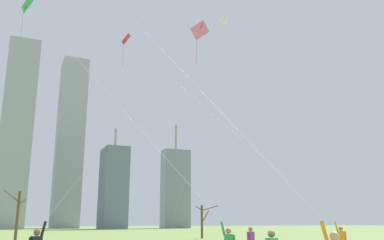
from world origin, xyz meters
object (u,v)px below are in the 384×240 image
distant_kite_drifting_right_white (219,39)px  kite_flyer_midfield_center_red (284,186)px  kite_flyer_foreground_left_pink (74,199)px  bare_tree_rightmost (17,215)px  bare_tree_left_of_center (203,220)px  kite_flyer_midfield_left_green (160,163)px  kite_flyer_midfield_right_yellow (248,159)px

distant_kite_drifting_right_white → kite_flyer_midfield_center_red: bearing=-108.1°
kite_flyer_foreground_left_pink → bare_tree_rightmost: bearing=92.7°
kite_flyer_midfield_center_red → bare_tree_left_of_center: (7.08, 26.18, -1.70)m
kite_flyer_midfield_center_red → distant_kite_drifting_right_white: (6.64, 20.31, 19.01)m
kite_flyer_midfield_left_green → bare_tree_left_of_center: size_ratio=3.94×
kite_flyer_foreground_left_pink → bare_tree_left_of_center: (19.17, 30.29, -0.53)m
kite_flyer_midfield_left_green → bare_tree_rightmost: size_ratio=3.09×
kite_flyer_foreground_left_pink → kite_flyer_midfield_left_green: 4.39m
kite_flyer_foreground_left_pink → distant_kite_drifting_right_white: (18.73, 24.41, 20.18)m
kite_flyer_midfield_right_yellow → bare_tree_left_of_center: kite_flyer_midfield_right_yellow is taller
kite_flyer_midfield_right_yellow → bare_tree_rightmost: bearing=99.0°
bare_tree_left_of_center → kite_flyer_midfield_center_red: bearing=-105.1°
kite_flyer_midfield_right_yellow → distant_kite_drifting_right_white: bearing=63.7°
bare_tree_left_of_center → distant_kite_drifting_right_white: bearing=-94.3°
kite_flyer_midfield_right_yellow → kite_flyer_midfield_center_red: bearing=49.7°
kite_flyer_midfield_right_yellow → bare_tree_rightmost: kite_flyer_midfield_right_yellow is taller
kite_flyer_midfield_left_green → kite_flyer_midfield_center_red: kite_flyer_midfield_center_red is taller
kite_flyer_foreground_left_pink → bare_tree_left_of_center: size_ratio=3.23×
kite_flyer_midfield_center_red → bare_tree_rightmost: size_ratio=3.21×
kite_flyer_foreground_left_pink → bare_tree_left_of_center: kite_flyer_foreground_left_pink is taller
kite_flyer_midfield_center_red → kite_flyer_midfield_left_green: bearing=-162.9°
kite_flyer_foreground_left_pink → kite_flyer_midfield_right_yellow: 6.82m
bare_tree_rightmost → kite_flyer_midfield_center_red: bearing=-60.5°
kite_flyer_midfield_center_red → kite_flyer_foreground_left_pink: bearing=-161.2°
kite_flyer_foreground_left_pink → distant_kite_drifting_right_white: 36.80m
bare_tree_left_of_center → bare_tree_rightmost: (-20.47, -2.50, 0.42)m
kite_flyer_midfield_right_yellow → kite_flyer_midfield_center_red: (8.14, 9.59, 0.26)m
kite_flyer_foreground_left_pink → kite_flyer_midfield_right_yellow: bearing=-54.3°
kite_flyer_midfield_center_red → distant_kite_drifting_right_white: size_ratio=0.61×
bare_tree_rightmost → kite_flyer_foreground_left_pink: bearing=-87.3°
bare_tree_left_of_center → bare_tree_rightmost: bare_tree_rightmost is taller
distant_kite_drifting_right_white → bare_tree_left_of_center: 21.53m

